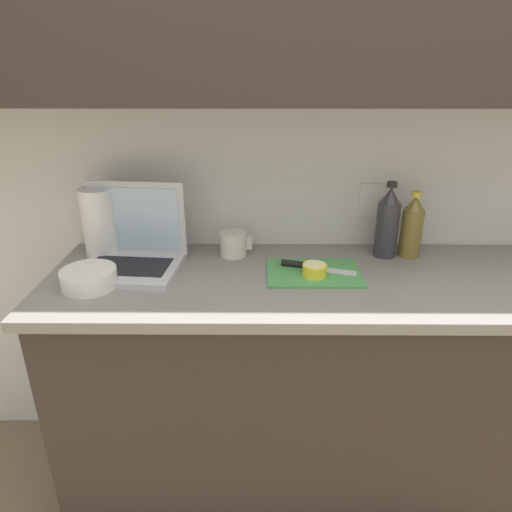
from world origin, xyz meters
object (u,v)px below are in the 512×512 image
Objects in this scene: measuring_cup at (233,244)px; paper_towel_roll at (100,223)px; lemon_half_cut at (315,270)px; laptop at (133,248)px; bowl_white at (89,278)px; bottle_green_soda at (412,227)px; knife at (306,266)px; cutting_board at (314,273)px; bottle_oil_tall at (387,223)px.

paper_towel_roll is (-0.47, -0.01, 0.08)m from measuring_cup.
lemon_half_cut is 0.68× the size of measuring_cup.
laptop reaches higher than measuring_cup.
bowl_white is at bearing -81.90° from paper_towel_roll.
paper_towel_roll is (-1.11, -0.01, 0.02)m from bottle_green_soda.
paper_towel_roll reaches higher than measuring_cup.
knife is 2.15× the size of measuring_cup.
cutting_board is 1.24× the size of paper_towel_roll.
cutting_board is 0.72m from bowl_white.
knife is 1.00× the size of paper_towel_roll.
knife reaches higher than cutting_board.
lemon_half_cut reaches higher than knife.
laptop is 1.48× the size of bottle_green_soda.
cutting_board is 0.04m from lemon_half_cut.
knife is 1.05× the size of bottle_green_soda.
knife is 1.46× the size of bowl_white.
bowl_white is (-0.71, -0.07, 0.00)m from lemon_half_cut.
measuring_cup is at bearing 20.69° from laptop.
lemon_half_cut is at bearing -34.64° from measuring_cup.
laptop is 0.62m from cutting_board.
paper_towel_roll is at bearing 166.20° from lemon_half_cut.
laptop reaches higher than bowl_white.
laptop is 2.07× the size of bowl_white.
bottle_green_soda is 0.64m from measuring_cup.
measuring_cup reaches higher than knife.
laptop is at bearing -33.69° from paper_towel_roll.
knife is at bearing -155.92° from bottle_oil_tall.
bottle_green_soda is 1.11m from bowl_white.
cutting_board is at bearing 87.10° from lemon_half_cut.
paper_towel_roll is at bearing -179.29° from measuring_cup.
bottle_green_soda is 1.11m from paper_towel_roll.
cutting_board is at bearing -0.93° from laptop.
paper_towel_roll is (-0.73, 0.13, 0.11)m from knife.
bowl_white is (-0.10, -0.16, -0.04)m from laptop.
bottle_oil_tall is 1.03m from bowl_white.
lemon_half_cut is 0.35m from bottle_oil_tall.
laptop is 0.90m from bottle_oil_tall.
bowl_white reaches higher than cutting_board.
knife is 0.92× the size of bottle_oil_tall.
bottle_green_soda is 0.96× the size of paper_towel_roll.
lemon_half_cut is 0.29× the size of bottle_oil_tall.
knife is 0.06m from lemon_half_cut.
bowl_white is (-0.71, -0.10, 0.03)m from cutting_board.
bottle_green_soda is (0.39, 0.13, 0.09)m from knife.
cutting_board is 0.04m from knife.
paper_towel_roll is at bearing -179.55° from bottle_oil_tall.
knife is (-0.02, 0.03, 0.01)m from cutting_board.
lemon_half_cut is at bearing -13.80° from paper_towel_roll.
paper_towel_roll is (-0.75, 0.15, 0.12)m from cutting_board.
bottle_green_soda is 0.88× the size of bottle_oil_tall.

